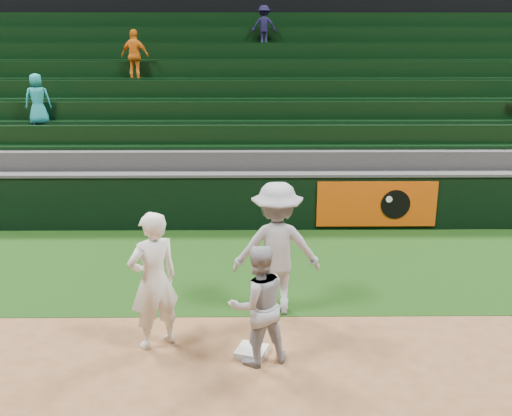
% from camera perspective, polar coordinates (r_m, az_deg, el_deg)
% --- Properties ---
extents(ground, '(70.00, 70.00, 0.00)m').
position_cam_1_polar(ground, '(7.91, -2.46, -13.81)').
color(ground, brown).
rests_on(ground, ground).
extents(foul_grass, '(36.00, 4.20, 0.01)m').
position_cam_1_polar(foul_grass, '(10.61, -1.95, -5.69)').
color(foul_grass, black).
rests_on(foul_grass, ground).
extents(first_base, '(0.48, 0.48, 0.08)m').
position_cam_1_polar(first_base, '(7.74, -0.44, -14.14)').
color(first_base, silver).
rests_on(first_base, ground).
extents(first_baseman, '(0.82, 0.76, 1.89)m').
position_cam_1_polar(first_baseman, '(7.68, -10.20, -7.16)').
color(first_baseman, white).
rests_on(first_baseman, ground).
extents(baserunner, '(0.92, 0.82, 1.58)m').
position_cam_1_polar(baserunner, '(7.25, 0.19, -9.66)').
color(baserunner, '#A5A7AF').
rests_on(baserunner, ground).
extents(base_coach, '(1.32, 0.78, 2.02)m').
position_cam_1_polar(base_coach, '(8.48, 2.09, -4.08)').
color(base_coach, '#A6A8B3').
rests_on(base_coach, foul_grass).
extents(field_wall, '(36.00, 0.45, 1.25)m').
position_cam_1_polar(field_wall, '(12.50, -1.62, 0.74)').
color(field_wall, black).
rests_on(field_wall, ground).
extents(stadium_seating, '(36.00, 5.95, 5.08)m').
position_cam_1_polar(stadium_seating, '(15.98, -1.52, 8.03)').
color(stadium_seating, '#333235').
rests_on(stadium_seating, ground).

